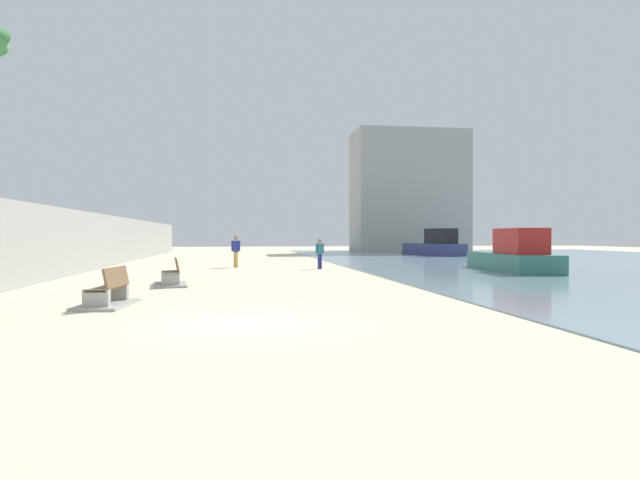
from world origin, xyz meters
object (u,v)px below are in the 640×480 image
at_px(bench_far, 171,279).
at_px(boat_mid_bay, 514,256).
at_px(person_walking, 236,249).
at_px(boat_distant, 435,246).
at_px(person_standing, 320,252).
at_px(bench_near, 108,297).

height_order(bench_far, boat_mid_bay, boat_mid_bay).
relative_size(person_walking, boat_distant, 0.26).
relative_size(bench_far, boat_distant, 0.33).
relative_size(person_standing, boat_distant, 0.24).
distance_m(bench_near, bench_far, 5.60).
height_order(person_walking, boat_mid_bay, boat_mid_bay).
bearing_deg(bench_far, boat_distant, 52.84).
relative_size(person_walking, boat_mid_bay, 0.24).
bearing_deg(bench_near, bench_far, 81.17).
distance_m(person_walking, boat_mid_bay, 14.54).
bearing_deg(person_walking, bench_near, -100.70).
bearing_deg(boat_mid_bay, person_walking, 157.27).
xyz_separation_m(person_standing, boat_distant, (12.68, 16.78, -0.03)).
height_order(person_standing, boat_distant, boat_distant).
xyz_separation_m(person_walking, boat_mid_bay, (13.41, -5.62, -0.24)).
bearing_deg(bench_near, person_standing, 62.27).
height_order(bench_near, person_walking, person_walking).
bearing_deg(boat_distant, boat_mid_bay, -100.18).
relative_size(bench_far, person_standing, 1.40).
relative_size(person_walking, person_standing, 1.10).
xyz_separation_m(bench_near, boat_mid_bay, (16.47, 10.60, 0.55)).
height_order(boat_distant, boat_mid_bay, boat_distant).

